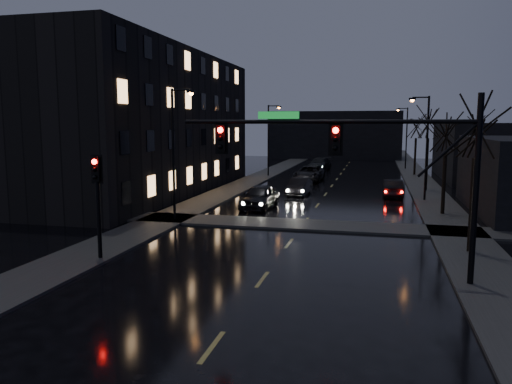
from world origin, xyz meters
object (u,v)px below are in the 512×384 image
Objects in this scene: oncoming_car_b at (299,187)px; oncoming_car_d at (319,164)px; oncoming_car_a at (260,197)px; oncoming_car_c at (309,173)px; lead_car at (393,188)px.

oncoming_car_d is (-0.91, 22.91, 0.10)m from oncoming_car_b.
oncoming_car_d is at bearing 92.29° from oncoming_car_a.
oncoming_car_d is (0.81, 30.07, -0.03)m from oncoming_car_a.
oncoming_car_b is at bearing -84.98° from oncoming_car_c.
oncoming_car_b is at bearing -80.58° from oncoming_car_d.
lead_car reaches higher than oncoming_car_b.
oncoming_car_d reaches higher than lead_car.
oncoming_car_b is at bearing 80.32° from oncoming_car_a.
lead_car is (9.31, 7.91, -0.11)m from oncoming_car_a.
oncoming_car_b is (1.72, 7.16, -0.12)m from oncoming_car_a.
oncoming_car_d is at bearing 95.78° from oncoming_car_b.
oncoming_car_d is at bearing -70.39° from lead_car.
oncoming_car_a reaches higher than oncoming_car_d.
oncoming_car_a reaches higher than lead_car.
oncoming_car_b is 10.41m from oncoming_car_c.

